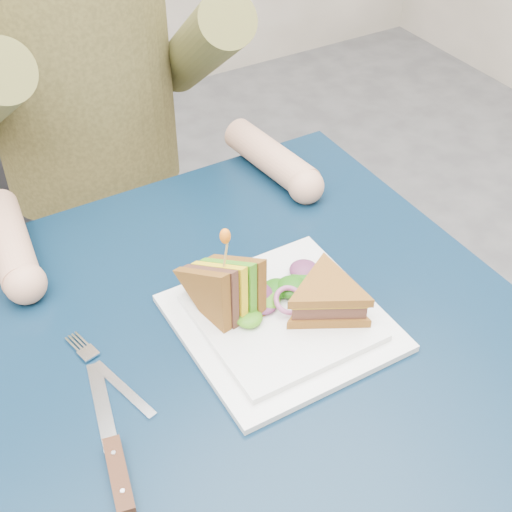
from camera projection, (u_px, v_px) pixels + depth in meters
table at (245, 367)px, 1.01m from camera, size 0.75×0.75×0.73m
chair at (87, 187)px, 1.53m from camera, size 0.42×0.40×0.93m
diner at (76, 40)px, 1.22m from camera, size 0.54×0.59×0.74m
plate at (281, 320)px, 0.95m from camera, size 0.26×0.26×0.02m
sandwich_flat at (327, 298)px, 0.94m from camera, size 0.17×0.17×0.05m
sandwich_upright at (227, 291)px, 0.93m from camera, size 0.09×0.15×0.15m
fork at (111, 376)px, 0.89m from camera, size 0.06×0.18×0.01m
knife at (115, 461)px, 0.79m from camera, size 0.06×0.22×0.02m
toothpick at (226, 254)px, 0.89m from camera, size 0.01×0.01×0.06m
toothpick_frill at (225, 236)px, 0.87m from camera, size 0.01×0.01×0.02m
lettuce_spill at (281, 303)px, 0.95m from camera, size 0.15×0.13×0.02m
onion_ring at (289, 300)px, 0.95m from camera, size 0.04×0.04×0.02m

